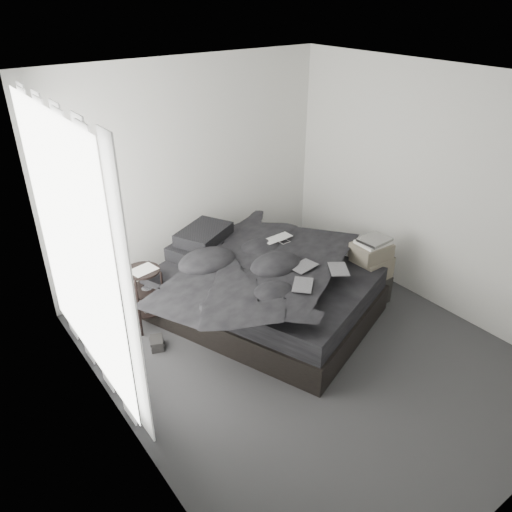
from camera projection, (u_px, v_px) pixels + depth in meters
floor at (303, 352)px, 5.01m from camera, size 3.60×4.20×0.01m
ceiling at (319, 82)px, 3.76m from camera, size 3.60×4.20×0.01m
wall_back at (190, 172)px, 5.87m from camera, size 3.60×0.01×2.60m
wall_left at (116, 305)px, 3.45m from camera, size 0.01×4.20×2.60m
wall_right at (436, 192)px, 5.32m from camera, size 0.01×4.20×2.60m
window_left at (74, 249)px, 4.07m from camera, size 0.02×2.00×2.30m
curtain_left at (81, 255)px, 4.13m from camera, size 0.06×2.12×2.48m
bed at (265, 302)px, 5.53m from camera, size 2.35×2.66×0.30m
mattress at (265, 282)px, 5.40m from camera, size 2.26×2.58×0.24m
duvet at (270, 263)px, 5.25m from camera, size 2.19×2.34×0.26m
pillow_lower at (199, 248)px, 5.67m from camera, size 0.78×0.66×0.15m
pillow_upper at (204, 234)px, 5.65m from camera, size 0.75×0.66×0.14m
laptop at (281, 234)px, 5.54m from camera, size 0.36×0.24×0.03m
comic_a at (303, 278)px, 4.74m from camera, size 0.33×0.32×0.01m
comic_b at (304, 259)px, 5.05m from camera, size 0.30×0.22×0.01m
comic_c at (339, 261)px, 4.99m from camera, size 0.31×0.33×0.01m
side_stand at (146, 298)px, 5.26m from camera, size 0.37×0.37×0.68m
papers at (143, 270)px, 5.09m from camera, size 0.29×0.23×0.01m
floor_books at (157, 343)px, 5.04m from camera, size 0.19×0.21×0.12m
box_lower at (367, 289)px, 5.75m from camera, size 0.46×0.36×0.33m
box_mid at (371, 267)px, 5.61m from camera, size 0.42×0.34×0.25m
box_upper at (371, 251)px, 5.50m from camera, size 0.42×0.35×0.17m
art_book_white at (373, 242)px, 5.46m from camera, size 0.35×0.28×0.03m
art_book_snake at (375, 240)px, 5.44m from camera, size 0.34×0.28×0.03m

